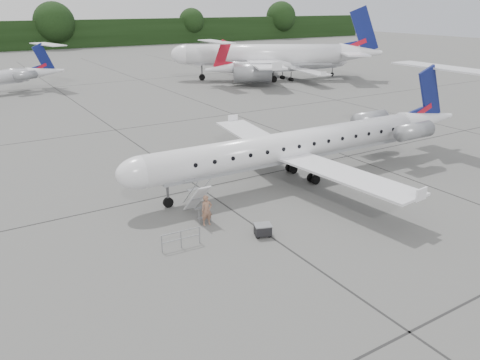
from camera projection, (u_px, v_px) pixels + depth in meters
ground at (318, 215)px, 29.64m from camera, size 320.00×320.00×0.00m
treeline at (16, 36)px, 131.68m from camera, size 260.00×4.00×8.00m
main_regional_jet at (293, 131)px, 34.11m from camera, size 29.99×21.89×7.58m
airstair at (197, 199)px, 28.95m from camera, size 0.90×2.38×2.37m
passenger at (207, 210)px, 27.96m from camera, size 0.73×0.52×1.89m
safety_railing at (181, 240)px, 25.44m from camera, size 2.20×0.20×1.00m
baggage_cart at (263, 230)px, 26.77m from camera, size 1.11×1.01×0.79m
bg_narrowbody at (263, 44)px, 79.54m from camera, size 41.23×37.80×12.07m
bg_regional_right at (292, 59)px, 80.76m from camera, size 28.09×20.75×7.17m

